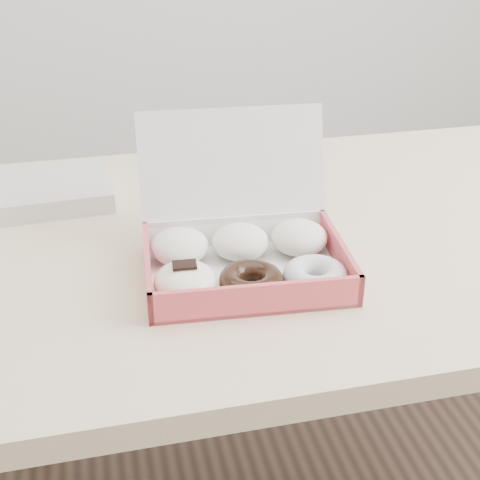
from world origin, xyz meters
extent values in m
cube|color=#D3B28B|center=(0.00, 0.00, 0.73)|extent=(1.20, 0.80, 0.04)
cylinder|color=#D3B28B|center=(-0.55, 0.35, 0.35)|extent=(0.05, 0.05, 0.71)
cylinder|color=#D3B28B|center=(0.55, 0.35, 0.35)|extent=(0.05, 0.05, 0.71)
cube|color=white|center=(-0.13, -0.13, 0.75)|extent=(0.30, 0.23, 0.01)
cube|color=#D84950|center=(-0.14, -0.24, 0.77)|extent=(0.29, 0.03, 0.05)
cube|color=white|center=(-0.13, -0.03, 0.77)|extent=(0.29, 0.03, 0.05)
cube|color=#D84950|center=(-0.27, -0.12, 0.77)|extent=(0.02, 0.21, 0.05)
cube|color=#D84950|center=(0.01, -0.14, 0.77)|extent=(0.02, 0.21, 0.05)
cube|color=white|center=(-0.12, -0.01, 0.86)|extent=(0.29, 0.09, 0.20)
ellipsoid|color=silver|center=(-0.22, -0.08, 0.78)|extent=(0.09, 0.09, 0.05)
ellipsoid|color=silver|center=(-0.13, -0.08, 0.78)|extent=(0.09, 0.09, 0.05)
ellipsoid|color=silver|center=(-0.04, -0.09, 0.78)|extent=(0.09, 0.09, 0.05)
ellipsoid|color=#FBF6CC|center=(-0.23, -0.18, 0.78)|extent=(0.09, 0.09, 0.05)
cube|color=black|center=(-0.23, -0.18, 0.81)|extent=(0.03, 0.03, 0.00)
torus|color=black|center=(-0.14, -0.18, 0.77)|extent=(0.10, 0.10, 0.03)
torus|color=white|center=(-0.05, -0.19, 0.77)|extent=(0.10, 0.10, 0.03)
cube|color=silver|center=(-0.42, 0.20, 0.77)|extent=(0.23, 0.19, 0.04)
camera|label=1|loc=(-0.33, -0.95, 1.26)|focal=50.00mm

